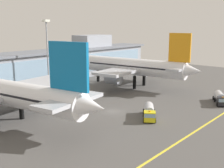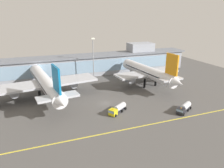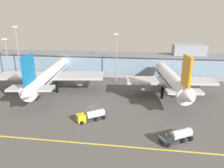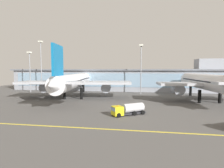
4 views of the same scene
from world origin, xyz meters
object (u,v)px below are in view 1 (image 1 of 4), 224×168
object	(u,v)px
airliner_near_right	(132,67)
fuel_tanker_truck	(220,98)
baggage_tug_near	(149,112)
apron_light_mast_west	(47,45)

from	to	relation	value
airliner_near_right	fuel_tanker_truck	distance (m)	33.21
fuel_tanker_truck	baggage_tug_near	bearing A→B (deg)	-48.87
airliner_near_right	baggage_tug_near	size ratio (longest dim) A/B	5.62
baggage_tug_near	apron_light_mast_west	xyz separation A→B (m)	(2.77, 41.94, 13.77)
baggage_tug_near	fuel_tanker_truck	bearing A→B (deg)	126.38
airliner_near_right	apron_light_mast_west	world-z (taller)	apron_light_mast_west
airliner_near_right	fuel_tanker_truck	xyz separation A→B (m)	(-2.51, -32.66, -5.50)
apron_light_mast_west	baggage_tug_near	bearing A→B (deg)	-93.78
airliner_near_right	baggage_tug_near	distance (m)	36.47
baggage_tug_near	apron_light_mast_west	world-z (taller)	apron_light_mast_west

